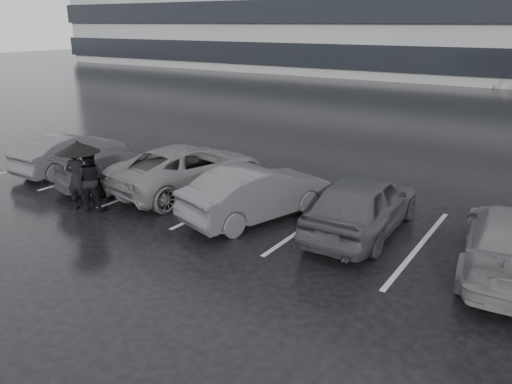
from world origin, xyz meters
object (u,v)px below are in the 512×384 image
Objects in this scene: car_west_c at (122,167)px; pedestrian_left at (78,179)px; car_west_d at (71,152)px; car_west_b at (189,168)px; car_west_a at (257,192)px; car_main at (363,203)px; pedestrian_right at (90,180)px.

pedestrian_left reaches higher than car_west_c.
car_west_c is 2.77m from car_west_d.
car_west_b is at bearing -143.36° from car_west_c.
car_main is at bearing -150.27° from car_west_a.
car_main is 10.72m from car_west_d.
pedestrian_right is (-6.93, -2.68, 0.11)m from car_main.
pedestrian_left reaches higher than car_west_d.
pedestrian_right is (-4.20, -2.06, 0.17)m from car_west_a.
pedestrian_right is at bearing 19.29° from car_main.
pedestrian_left reaches higher than car_main.
car_west_a reaches higher than car_west_c.
pedestrian_left is at bearing 124.60° from car_west_c.
car_west_a reaches higher than car_west_d.
pedestrian_right is (-1.13, -2.83, 0.16)m from car_west_b.
car_west_c is at bearing -89.75° from pedestrian_right.
car_west_c is 2.29× the size of pedestrian_left.
car_west_b is (-3.07, 0.78, 0.01)m from car_west_a.
pedestrian_left is at bearing 73.55° from car_west_b.
pedestrian_right reaches higher than car_west_b.
car_west_c is at bearing 17.16° from car_west_a.
car_west_b is 2.30m from car_west_c.
car_west_a is 5.02m from pedestrian_left.
car_main is 1.10× the size of car_west_d.
pedestrian_left reaches higher than car_west_b.
car_west_c is at bearing -95.20° from pedestrian_left.
car_main is 5.80m from car_west_b.
pedestrian_left is (-1.42, -3.02, 0.19)m from car_west_b.
car_west_d is at bearing 12.98° from car_west_c.
car_main is at bearing 178.14° from pedestrian_left.
pedestrian_right reaches higher than car_west_a.
pedestrian_left is at bearing 43.48° from car_west_a.
car_west_a is at bearing 179.64° from pedestrian_right.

